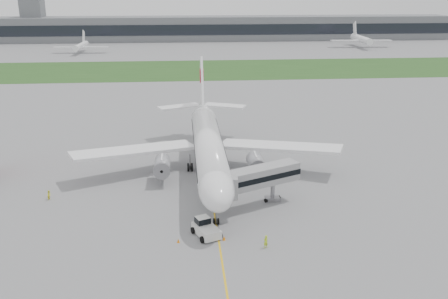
{
  "coord_description": "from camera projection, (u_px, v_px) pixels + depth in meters",
  "views": [
    {
      "loc": [
        -4.33,
        -78.32,
        32.19
      ],
      "look_at": [
        2.57,
        2.0,
        5.45
      ],
      "focal_mm": 40.0,
      "sensor_mm": 36.0,
      "label": 1
    }
  ],
  "objects": [
    {
      "name": "terminal_building",
      "position": [
        187.0,
        28.0,
        299.73
      ],
      "size": [
        320.0,
        22.3,
        14.0
      ],
      "color": "slate",
      "rests_on": "ground"
    },
    {
      "name": "grass_strip",
      "position": [
        192.0,
        70.0,
        198.03
      ],
      "size": [
        600.0,
        50.0,
        0.02
      ],
      "primitive_type": "cube",
      "color": "#244C1C",
      "rests_on": "ground"
    },
    {
      "name": "apron_markings",
      "position": [
        212.0,
        196.0,
        79.83
      ],
      "size": [
        70.0,
        70.0,
        0.04
      ],
      "primitive_type": null,
      "color": "yellow",
      "rests_on": "ground"
    },
    {
      "name": "pushback_tug",
      "position": [
        205.0,
        228.0,
        67.14
      ],
      "size": [
        4.23,
        5.01,
        2.25
      ],
      "rotation": [
        0.0,
        0.0,
        0.4
      ],
      "color": "silver",
      "rests_on": "ground"
    },
    {
      "name": "jet_bridge",
      "position": [
        256.0,
        178.0,
        74.27
      ],
      "size": [
        13.17,
        9.16,
        6.42
      ],
      "rotation": [
        0.0,
        0.0,
        0.44
      ],
      "color": "#99999B",
      "rests_on": "ground"
    },
    {
      "name": "airliner",
      "position": [
        208.0,
        144.0,
        87.38
      ],
      "size": [
        48.13,
        53.95,
        17.88
      ],
      "color": "white",
      "rests_on": "ground"
    },
    {
      "name": "safety_cone_left",
      "position": [
        178.0,
        241.0,
        65.33
      ],
      "size": [
        0.39,
        0.39,
        0.53
      ],
      "primitive_type": "cone",
      "color": "orange",
      "rests_on": "ground"
    },
    {
      "name": "distant_aircraft_left",
      "position": [
        82.0,
        53.0,
        245.79
      ],
      "size": [
        27.08,
        24.1,
        10.05
      ],
      "primitive_type": null,
      "rotation": [
        0.0,
        0.0,
        -0.04
      ],
      "color": "white",
      "rests_on": "ground"
    },
    {
      "name": "ground_crew_near",
      "position": [
        266.0,
        242.0,
        63.82
      ],
      "size": [
        0.78,
        0.7,
        1.79
      ],
      "primitive_type": "imported",
      "rotation": [
        0.0,
        0.0,
        3.67
      ],
      "color": "#B7DE25",
      "rests_on": "ground"
    },
    {
      "name": "ground_crew_far",
      "position": [
        49.0,
        195.0,
        78.26
      ],
      "size": [
        0.78,
        0.89,
        1.54
      ],
      "primitive_type": "imported",
      "rotation": [
        0.0,
        0.0,
        1.27
      ],
      "color": "#FDF92A",
      "rests_on": "ground"
    },
    {
      "name": "distant_aircraft_right",
      "position": [
        361.0,
        47.0,
        268.66
      ],
      "size": [
        33.71,
        30.03,
        12.46
      ],
      "primitive_type": null,
      "rotation": [
        0.0,
        0.0,
        -0.04
      ],
      "color": "white",
      "rests_on": "ground"
    },
    {
      "name": "ground",
      "position": [
        210.0,
        184.0,
        84.55
      ],
      "size": [
        600.0,
        600.0,
        0.0
      ],
      "primitive_type": "plane",
      "color": "gray",
      "rests_on": "ground"
    },
    {
      "name": "control_tower",
      "position": [
        36.0,
        41.0,
        296.63
      ],
      "size": [
        12.0,
        12.0,
        56.0
      ],
      "primitive_type": null,
      "color": "slate",
      "rests_on": "ground"
    },
    {
      "name": "safety_cone_right",
      "position": [
        224.0,
        238.0,
        65.94
      ],
      "size": [
        0.44,
        0.44,
        0.6
      ],
      "primitive_type": "cone",
      "color": "orange",
      "rests_on": "ground"
    }
  ]
}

